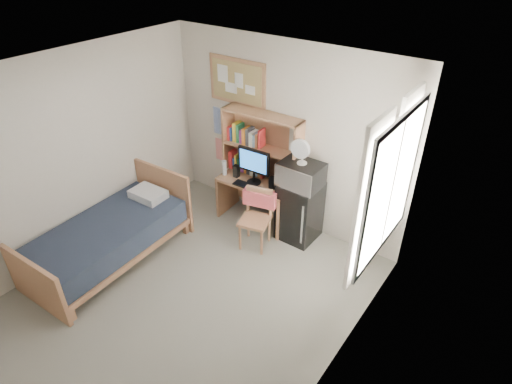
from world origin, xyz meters
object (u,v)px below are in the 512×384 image
Objects in this scene: bed at (109,242)px; speaker_right at (272,183)px; mini_fridge at (300,211)px; microwave at (301,174)px; monitor at (254,166)px; desk_fan at (303,152)px; bulletin_board at (237,82)px; desk_chair at (255,220)px; desk at (256,200)px; speaker_left at (236,171)px.

speaker_right reaches higher than bed.
mini_fridge is 0.58m from microwave.
desk_fan is (0.71, 0.07, 0.40)m from monitor.
bulletin_board is 0.47× the size of bed.
bulletin_board reaches higher than bed.
desk_chair is 4.60× the size of speaker_right.
bulletin_board reaches higher than desk.
speaker_right is at bearing -21.62° from bulletin_board.
speaker_left is at bearing -173.37° from mini_fridge.
desk is 3.36× the size of desk_fan.
desk_fan reaches higher than speaker_right.
microwave reaches higher than desk.
desk_chair is 0.75m from monitor.
bed is (-0.50, -2.10, -1.65)m from bulletin_board.
bed is 1.95m from speaker_left.
bulletin_board reaches higher than speaker_left.
desk_chair is at bearing -125.79° from desk_fan.
bulletin_board is 1.96m from mini_fridge.
bulletin_board is 1.74× the size of microwave.
bulletin_board reaches higher than speaker_right.
bed is at bearing -115.62° from speaker_left.
bulletin_board is 1.81× the size of monitor.
speaker_left reaches higher than desk_chair.
desk_chair is 2.61× the size of desk_fan.
speaker_right is 0.70m from desk_fan.
mini_fridge reaches higher than speaker_right.
speaker_left is at bearing -57.39° from bulletin_board.
bulletin_board reaches higher than monitor.
desk_chair is at bearing -42.17° from bulletin_board.
microwave is (0.71, 0.07, 0.08)m from monitor.
monitor is 0.72m from microwave.
desk_fan reaches higher than desk_chair.
desk is 2.09m from bed.
mini_fridge is at bearing 44.49° from bed.
bulletin_board is at bearing 168.19° from desk_fan.
mini_fridge is 1.07m from speaker_left.
speaker_left is 0.34× the size of microwave.
microwave reaches higher than speaker_left.
speaker_right is at bearing -11.31° from desk.
mini_fridge reaches higher than bed.
bulletin_board is 1.24m from speaker_left.
bed is 11.00× the size of speaker_right.
desk_fan is (1.74, 1.83, 1.05)m from bed.
monitor is at bearing -173.71° from desk_fan.
speaker_left is at bearing -180.00° from speaker_right.
speaker_left is 1.01× the size of speaker_right.
microwave is (0.37, 0.51, 0.60)m from desk_chair.
microwave is (1.01, 0.08, 0.25)m from speaker_left.
microwave is at bearing -90.00° from mini_fridge.
speaker_right reaches higher than desk.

